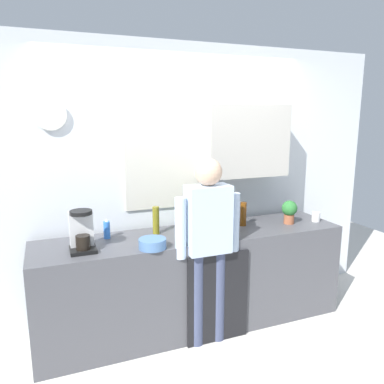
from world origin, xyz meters
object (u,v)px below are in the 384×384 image
at_px(cup_white_mug, 316,217).
at_px(dish_soap, 107,230).
at_px(storage_canister, 199,218).
at_px(bottle_clear_soda, 192,217).
at_px(bottle_dark_sauce, 190,228).
at_px(potted_plant, 289,210).
at_px(coffee_maker, 82,232).
at_px(bottle_green_wine, 229,221).
at_px(person_at_sink, 208,237).
at_px(bottle_olive_oil, 156,220).
at_px(mixing_bowl, 152,244).
at_px(bottle_amber_beer, 243,214).

distance_m(cup_white_mug, dish_soap, 2.05).
bearing_deg(storage_canister, bottle_clear_soda, -134.28).
xyz_separation_m(bottle_dark_sauce, potted_plant, (1.07, 0.07, 0.04)).
height_order(coffee_maker, bottle_green_wine, coffee_maker).
bearing_deg(person_at_sink, bottle_olive_oil, 123.74).
relative_size(mixing_bowl, person_at_sink, 0.14).
bearing_deg(coffee_maker, storage_canister, 13.42).
relative_size(dish_soap, storage_canister, 1.06).
relative_size(coffee_maker, potted_plant, 1.43).
height_order(bottle_olive_oil, bottle_dark_sauce, bottle_olive_oil).
bearing_deg(storage_canister, bottle_dark_sauce, -125.42).
height_order(bottle_dark_sauce, storage_canister, bottle_dark_sauce).
bearing_deg(storage_canister, potted_plant, -15.01).
bearing_deg(potted_plant, storage_canister, 164.99).
relative_size(potted_plant, storage_canister, 1.35).
relative_size(bottle_olive_oil, bottle_dark_sauce, 1.39).
relative_size(coffee_maker, person_at_sink, 0.21).
height_order(bottle_dark_sauce, dish_soap, same).
height_order(bottle_amber_beer, storage_canister, bottle_amber_beer).
bearing_deg(bottle_amber_beer, mixing_bowl, -163.53).
distance_m(mixing_bowl, storage_canister, 0.71).
distance_m(bottle_olive_oil, dish_soap, 0.43).
height_order(coffee_maker, storage_canister, coffee_maker).
relative_size(dish_soap, person_at_sink, 0.11).
bearing_deg(bottle_dark_sauce, bottle_green_wine, -18.92).
xyz_separation_m(mixing_bowl, potted_plant, (1.44, 0.19, 0.09)).
bearing_deg(coffee_maker, bottle_amber_beer, 5.05).
xyz_separation_m(bottle_olive_oil, dish_soap, (-0.43, 0.04, -0.05)).
bearing_deg(bottle_dark_sauce, potted_plant, 3.53).
height_order(bottle_amber_beer, cup_white_mug, bottle_amber_beer).
distance_m(cup_white_mug, person_at_sink, 1.30).
bearing_deg(bottle_amber_beer, cup_white_mug, -10.39).
bearing_deg(person_at_sink, bottle_amber_beer, 30.24).
relative_size(bottle_amber_beer, cup_white_mug, 2.42).
height_order(potted_plant, dish_soap, potted_plant).
bearing_deg(dish_soap, bottle_clear_soda, -7.00).
bearing_deg(bottle_clear_soda, bottle_dark_sauce, -117.41).
bearing_deg(dish_soap, cup_white_mug, -6.58).
xyz_separation_m(bottle_amber_beer, bottle_dark_sauce, (-0.62, -0.17, -0.03)).
height_order(coffee_maker, cup_white_mug, coffee_maker).
relative_size(bottle_clear_soda, potted_plant, 1.22).
xyz_separation_m(potted_plant, dish_soap, (-1.74, 0.20, -0.05)).
relative_size(bottle_green_wine, person_at_sink, 0.19).
relative_size(bottle_olive_oil, cup_white_mug, 2.63).
bearing_deg(dish_soap, bottle_amber_beer, -4.31).
distance_m(bottle_amber_beer, person_at_sink, 0.64).
xyz_separation_m(bottle_amber_beer, bottle_olive_oil, (-0.85, 0.06, 0.01)).
bearing_deg(bottle_olive_oil, person_at_sink, -52.39).
relative_size(coffee_maker, mixing_bowl, 1.50).
relative_size(bottle_dark_sauce, cup_white_mug, 1.89).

